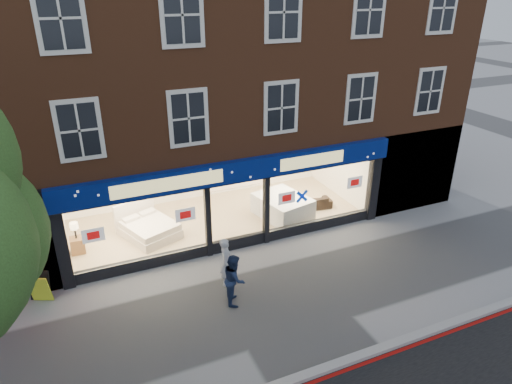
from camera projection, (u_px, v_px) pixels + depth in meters
ground at (277, 298)px, 13.29m from camera, size 120.00×120.00×0.00m
kerb_line at (335, 374)px, 10.70m from camera, size 60.00×0.10×0.01m
kerb_stone at (330, 367)px, 10.85m from camera, size 60.00×0.25×0.12m
showroom_floor at (218, 219)px, 17.64m from camera, size 11.00×4.50×0.10m
building at (195, 35)px, 16.26m from camera, size 19.00×8.26×10.30m
display_bed at (148, 227)px, 16.30m from camera, size 2.20×2.40×1.10m
bedside_table at (78, 245)px, 15.27m from camera, size 0.46×0.46×0.55m
mattress_stack at (283, 206)px, 17.62m from camera, size 2.02×2.35×0.81m
sofa at (310, 202)px, 18.28m from camera, size 1.75×0.86×0.49m
a_board at (40, 287)px, 13.02m from camera, size 0.70×0.59×0.91m
pedestrian_grey at (226, 261)px, 13.66m from camera, size 0.61×0.67×1.55m
pedestrian_blue at (234, 279)px, 12.87m from camera, size 0.80×0.90×1.54m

